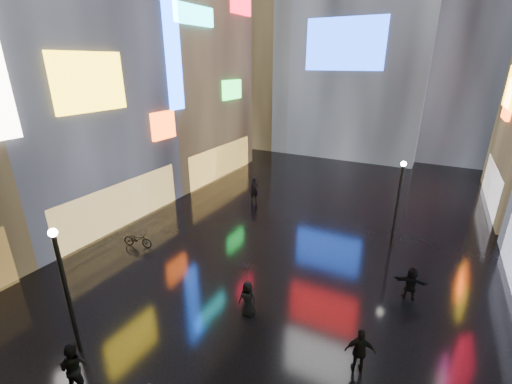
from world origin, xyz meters
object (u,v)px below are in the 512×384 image
Objects in this scene: lamp_far at (398,199)px; bicycle at (138,239)px; lamp_near at (65,286)px; pedestrian_3 at (360,351)px.

lamp_far reaches higher than bicycle.
lamp_far is (9.38, 14.15, 0.00)m from lamp_near.
bicycle is at bearing -31.37° from pedestrian_3.
pedestrian_3 is 0.97× the size of bicycle.
pedestrian_3 is at bearing 22.81° from lamp_near.
lamp_far is 2.93× the size of pedestrian_3.
lamp_near is at bearing -163.19° from bicycle.
pedestrian_3 is (0.19, -10.13, -2.06)m from lamp_far.
lamp_far is 10.34m from pedestrian_3.
bicycle is (-13.51, 2.80, -0.41)m from pedestrian_3.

